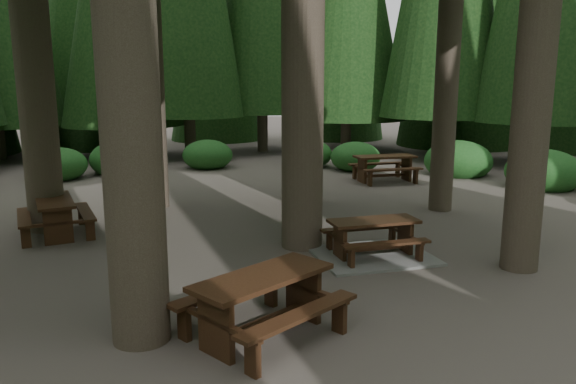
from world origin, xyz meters
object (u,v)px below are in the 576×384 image
object	(u,v)px
picnic_table_b	(55,211)
picnic_table_d	(385,164)
picnic_table_e	(263,296)
picnic_table_a	(373,245)

from	to	relation	value
picnic_table_b	picnic_table_d	world-z (taller)	picnic_table_d
picnic_table_b	picnic_table_d	bearing A→B (deg)	-77.33
picnic_table_d	picnic_table_e	bearing A→B (deg)	-121.79
picnic_table_a	picnic_table_b	distance (m)	6.99
picnic_table_b	picnic_table_e	world-z (taller)	picnic_table_e
picnic_table_b	picnic_table_d	size ratio (longest dim) A/B	0.92
picnic_table_b	picnic_table_d	xyz separation A→B (m)	(10.25, 3.32, 0.04)
picnic_table_a	picnic_table_e	distance (m)	3.99
picnic_table_a	picnic_table_d	size ratio (longest dim) A/B	1.07
picnic_table_d	picnic_table_e	distance (m)	12.26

